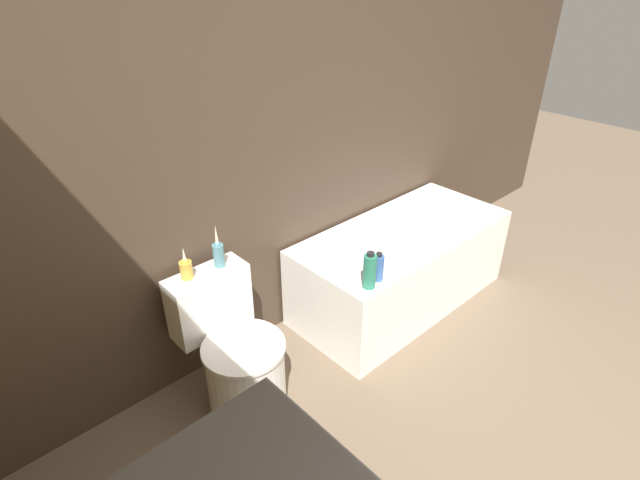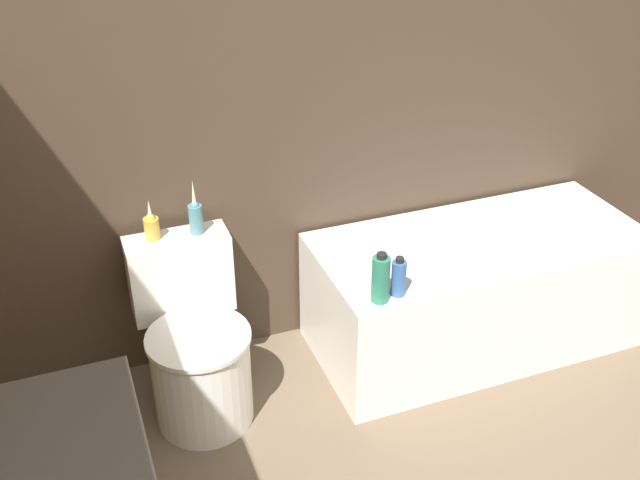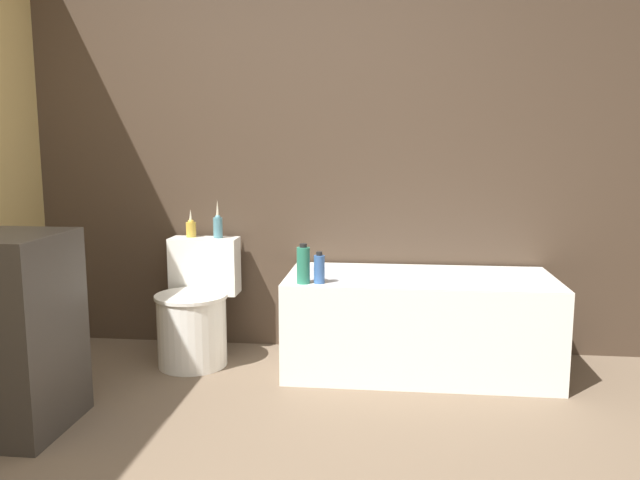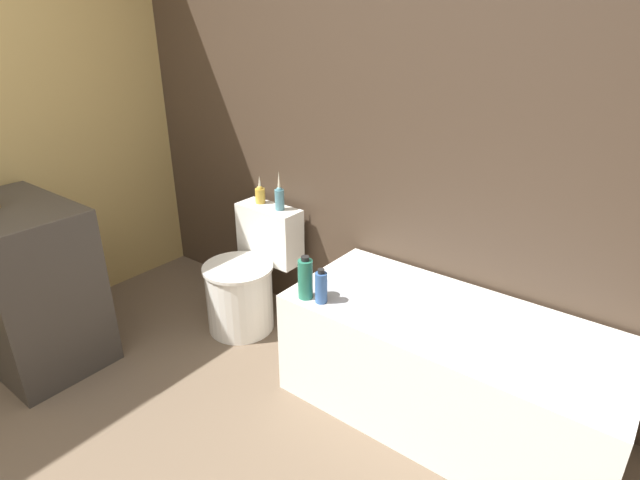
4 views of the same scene
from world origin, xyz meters
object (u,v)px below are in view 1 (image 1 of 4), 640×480
(bathtub, at_px, (401,266))
(shampoo_bottle_tall, at_px, (370,271))
(vase_gold, at_px, (186,268))
(shampoo_bottle_short, at_px, (378,268))
(toilet, at_px, (236,356))
(vase_silver, at_px, (218,253))

(bathtub, distance_m, shampoo_bottle_tall, 0.76)
(vase_gold, relative_size, shampoo_bottle_short, 1.02)
(vase_gold, height_order, shampoo_bottle_tall, vase_gold)
(bathtub, xyz_separation_m, toilet, (-1.29, 0.01, 0.02))
(bathtub, distance_m, vase_gold, 1.48)
(toilet, xyz_separation_m, shampoo_bottle_tall, (0.68, -0.27, 0.35))
(vase_gold, distance_m, shampoo_bottle_short, 0.99)
(bathtub, relative_size, shampoo_bottle_tall, 6.97)
(bathtub, height_order, shampoo_bottle_tall, shampoo_bottle_tall)
(toilet, xyz_separation_m, shampoo_bottle_short, (0.76, -0.26, 0.32))
(toilet, bearing_deg, vase_silver, 67.67)
(toilet, bearing_deg, vase_gold, 110.89)
(shampoo_bottle_short, bearing_deg, toilet, 161.02)
(vase_silver, height_order, shampoo_bottle_tall, vase_silver)
(vase_silver, bearing_deg, vase_gold, 174.70)
(bathtub, bearing_deg, vase_gold, 170.18)
(toilet, xyz_separation_m, vase_silver, (0.09, 0.21, 0.48))
(toilet, distance_m, shampoo_bottle_tall, 0.81)
(toilet, distance_m, vase_gold, 0.53)
(bathtub, bearing_deg, shampoo_bottle_tall, -157.06)
(vase_silver, bearing_deg, shampoo_bottle_tall, -39.42)
(bathtub, height_order, shampoo_bottle_short, shampoo_bottle_short)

